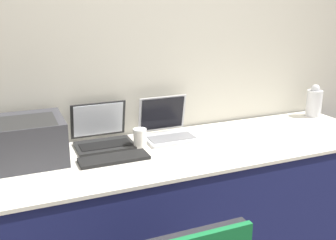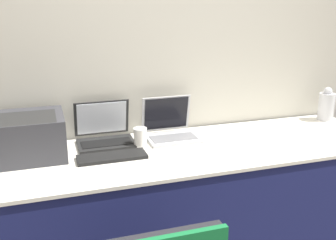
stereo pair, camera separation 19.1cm
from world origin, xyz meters
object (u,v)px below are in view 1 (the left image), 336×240
Objects in this scene: printer at (24,139)px; coffee_cup at (140,138)px; laptop_left at (103,136)px; laptop_right at (168,129)px; metal_pitcher at (314,102)px; external_keyboard at (114,159)px.

printer is 0.66m from coffee_cup.
printer reaches higher than coffee_cup.
laptop_left reaches higher than coffee_cup.
laptop_left is 1.06× the size of laptop_right.
coffee_cup is at bearing -174.81° from metal_pitcher.
laptop_right is 0.50m from external_keyboard.
laptop_right reaches higher than metal_pitcher.
laptop_right is (0.42, -0.04, 0.00)m from laptop_left.
metal_pitcher is at bearing 5.19° from coffee_cup.
printer is 0.50m from external_keyboard.
coffee_cup is (-0.23, -0.11, 0.00)m from laptop_right.
external_keyboard is at bearing -146.35° from coffee_cup.
metal_pitcher is (1.23, 0.02, 0.06)m from laptop_right.
laptop_left is 0.43m from laptop_right.
laptop_left is 0.89× the size of external_keyboard.
printer is at bearing -166.80° from laptop_left.
printer is at bearing 176.57° from coffee_cup.
metal_pitcher is (1.46, 0.13, 0.05)m from coffee_cup.
printer is 1.23× the size of laptop_left.
laptop_right is 0.84× the size of external_keyboard.
laptop_right is at bearing -179.01° from metal_pitcher.
laptop_right is 1.24m from metal_pitcher.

